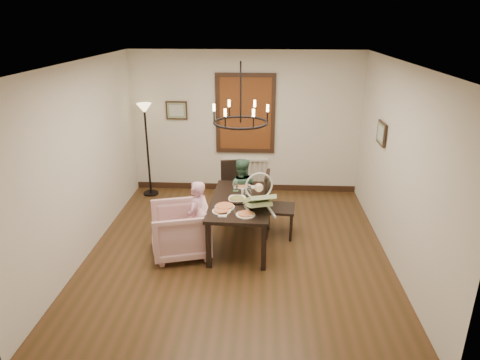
# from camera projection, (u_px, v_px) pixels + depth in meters

# --- Properties ---
(room_shell) EXTENTS (4.51, 5.00, 2.81)m
(room_shell) POSITION_uv_depth(u_px,v_px,m) (239.00, 156.00, 6.42)
(room_shell) COLOR #4F311B
(room_shell) RESTS_ON ground
(dining_table) EXTENTS (0.95, 1.63, 0.75)m
(dining_table) POSITION_uv_depth(u_px,v_px,m) (241.00, 205.00, 6.56)
(dining_table) COLOR black
(dining_table) RESTS_ON room_shell
(chair_far) EXTENTS (0.53, 0.53, 1.00)m
(chair_far) POSITION_uv_depth(u_px,v_px,m) (235.00, 190.00, 7.57)
(chair_far) COLOR black
(chair_far) RESTS_ON room_shell
(chair_right) EXTENTS (0.52, 0.52, 1.08)m
(chair_right) POSITION_uv_depth(u_px,v_px,m) (280.00, 205.00, 6.86)
(chair_right) COLOR black
(chair_right) RESTS_ON room_shell
(armchair) EXTENTS (1.05, 1.03, 0.78)m
(armchair) POSITION_uv_depth(u_px,v_px,m) (180.00, 230.00, 6.36)
(armchair) COLOR #D3A2A6
(armchair) RESTS_ON room_shell
(elderly_woman) EXTENTS (0.31, 0.40, 0.96)m
(elderly_woman) POSITION_uv_depth(u_px,v_px,m) (197.00, 225.00, 6.33)
(elderly_woman) COLOR #D999B3
(elderly_woman) RESTS_ON room_shell
(seated_man) EXTENTS (0.48, 0.37, 0.98)m
(seated_man) POSITION_uv_depth(u_px,v_px,m) (241.00, 197.00, 7.28)
(seated_man) COLOR #3E684F
(seated_man) RESTS_ON room_shell
(baby_bouncer) EXTENTS (0.57, 0.69, 0.39)m
(baby_bouncer) POSITION_uv_depth(u_px,v_px,m) (259.00, 198.00, 6.10)
(baby_bouncer) COLOR #C2DE99
(baby_bouncer) RESTS_ON dining_table
(salad_bowl) EXTENTS (0.32, 0.32, 0.08)m
(salad_bowl) POSITION_uv_depth(u_px,v_px,m) (237.00, 200.00, 6.43)
(salad_bowl) COLOR white
(salad_bowl) RESTS_ON dining_table
(pizza_platter) EXTENTS (0.29, 0.29, 0.04)m
(pizza_platter) POSITION_uv_depth(u_px,v_px,m) (225.00, 207.00, 6.24)
(pizza_platter) COLOR tan
(pizza_platter) RESTS_ON dining_table
(drinking_glass) EXTENTS (0.07, 0.07, 0.15)m
(drinking_glass) POSITION_uv_depth(u_px,v_px,m) (249.00, 192.00, 6.60)
(drinking_glass) COLOR silver
(drinking_glass) RESTS_ON dining_table
(window_blinds) EXTENTS (1.00, 0.03, 1.40)m
(window_blinds) POSITION_uv_depth(u_px,v_px,m) (245.00, 114.00, 8.30)
(window_blinds) COLOR brown
(window_blinds) RESTS_ON room_shell
(radiator) EXTENTS (0.92, 0.12, 0.62)m
(radiator) POSITION_uv_depth(u_px,v_px,m) (245.00, 174.00, 8.77)
(radiator) COLOR silver
(radiator) RESTS_ON room_shell
(picture_back) EXTENTS (0.42, 0.03, 0.36)m
(picture_back) POSITION_uv_depth(u_px,v_px,m) (177.00, 110.00, 8.37)
(picture_back) COLOR black
(picture_back) RESTS_ON room_shell
(picture_right) EXTENTS (0.03, 0.42, 0.36)m
(picture_right) POSITION_uv_depth(u_px,v_px,m) (381.00, 133.00, 6.71)
(picture_right) COLOR black
(picture_right) RESTS_ON room_shell
(floor_lamp) EXTENTS (0.30, 0.30, 1.80)m
(floor_lamp) POSITION_uv_depth(u_px,v_px,m) (148.00, 151.00, 8.36)
(floor_lamp) COLOR black
(floor_lamp) RESTS_ON room_shell
(chandelier) EXTENTS (0.80, 0.80, 0.04)m
(chandelier) POSITION_uv_depth(u_px,v_px,m) (241.00, 122.00, 6.10)
(chandelier) COLOR black
(chandelier) RESTS_ON room_shell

